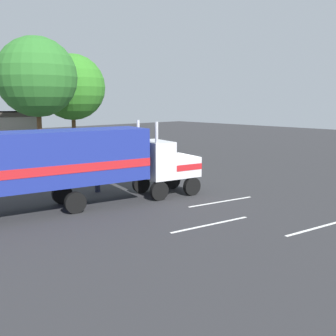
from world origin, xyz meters
TOP-DOWN VIEW (x-y plane):
  - ground_plane at (0.00, 0.00)m, footprint 120.00×120.00m
  - lane_stripe_near at (0.28, -3.50)m, footprint 4.33×1.09m
  - lane_stripe_mid at (-3.30, -5.80)m, footprint 4.35×0.98m
  - lane_stripe_far at (-0.04, -9.42)m, footprint 4.36×0.95m
  - semi_truck at (-6.55, 1.20)m, footprint 14.37×5.27m
  - person_bystander at (-3.44, 3.38)m, footprint 0.43×0.48m
  - tree_left at (5.33, 21.32)m, footprint 7.05×7.05m
  - tree_center at (-0.52, 17.26)m, footprint 7.17×7.17m

SIDE VIEW (x-z plane):
  - ground_plane at x=0.00m, z-range 0.00..0.00m
  - lane_stripe_near at x=0.28m, z-range 0.00..0.01m
  - lane_stripe_mid at x=-3.30m, z-range 0.00..0.01m
  - lane_stripe_far at x=-0.04m, z-range 0.00..0.01m
  - person_bystander at x=-3.44m, z-range 0.08..1.71m
  - semi_truck at x=-6.55m, z-range 0.27..4.77m
  - tree_left at x=5.33m, z-range 1.76..12.34m
  - tree_center at x=-0.52m, z-range 2.06..13.37m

